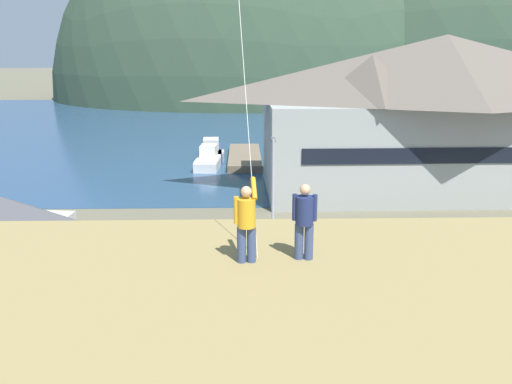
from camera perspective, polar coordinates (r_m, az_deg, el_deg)
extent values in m
plane|color=#66604C|center=(22.29, 3.85, -14.98)|extent=(600.00, 600.00, 0.00)
cube|color=gray|center=(26.70, 2.87, -9.54)|extent=(40.00, 20.00, 0.10)
cube|color=navy|center=(80.02, -0.06, 6.97)|extent=(360.00, 84.00, 0.03)
ellipsoid|color=#334733|center=(129.34, -0.09, 10.01)|extent=(91.60, 68.84, 90.66)
cube|color=#999E99|center=(45.07, 18.62, 4.55)|extent=(27.07, 11.21, 7.17)
cube|color=black|center=(40.01, 21.37, 3.59)|extent=(22.90, 0.34, 1.10)
pyramid|color=#60564C|center=(44.46, 19.27, 12.21)|extent=(28.70, 12.32, 4.90)
pyramid|color=#60564C|center=(40.85, 12.05, 11.53)|extent=(6.06, 6.06, 3.43)
cube|color=#70604C|center=(55.14, -1.21, 3.69)|extent=(3.20, 11.91, 0.70)
cube|color=silver|center=(52.61, -4.90, 3.20)|extent=(2.65, 6.81, 0.90)
cube|color=white|center=(52.51, -4.91, 3.77)|extent=(2.57, 6.61, 0.16)
cube|color=silver|center=(51.90, -5.00, 4.34)|extent=(1.65, 2.11, 1.10)
cube|color=#A8A399|center=(53.89, 2.70, 3.52)|extent=(2.72, 8.12, 0.90)
cube|color=#B7B2A8|center=(53.78, 2.70, 4.07)|extent=(2.64, 7.88, 0.16)
cube|color=silver|center=(53.07, 2.77, 4.62)|extent=(1.85, 2.45, 1.10)
cube|color=navy|center=(56.42, -4.72, 4.00)|extent=(2.53, 7.02, 0.90)
cube|color=navy|center=(56.32, -4.73, 4.53)|extent=(2.46, 6.81, 0.16)
cube|color=silver|center=(55.70, -4.75, 5.07)|extent=(1.65, 2.15, 1.10)
cube|color=#9EA3A8|center=(22.00, 5.43, -13.00)|extent=(4.30, 2.06, 0.80)
cube|color=gray|center=(21.63, 5.08, -11.27)|extent=(2.20, 1.73, 0.70)
cube|color=black|center=(21.65, 5.08, -11.35)|extent=(2.24, 1.76, 0.32)
cylinder|color=black|center=(21.68, 9.52, -14.80)|extent=(0.65, 0.26, 0.64)
cylinder|color=black|center=(23.24, 8.38, -12.60)|extent=(0.65, 0.26, 0.64)
cylinder|color=black|center=(21.21, 2.10, -15.32)|extent=(0.65, 0.26, 0.64)
cylinder|color=black|center=(22.80, 1.51, -13.00)|extent=(0.65, 0.26, 0.64)
cube|color=slate|center=(23.06, -18.80, -12.40)|extent=(4.24, 1.89, 0.80)
cube|color=#5B5B5F|center=(22.69, -18.59, -10.74)|extent=(2.14, 1.65, 0.70)
cube|color=black|center=(22.70, -18.59, -10.82)|extent=(2.18, 1.68, 0.32)
cylinder|color=black|center=(24.46, -21.14, -12.05)|extent=(0.64, 0.23, 0.64)
cylinder|color=black|center=(22.96, -22.77, -14.06)|extent=(0.64, 0.23, 0.64)
cylinder|color=black|center=(23.64, -14.80, -12.46)|extent=(0.64, 0.23, 0.64)
cylinder|color=black|center=(22.08, -16.00, -14.62)|extent=(0.64, 0.23, 0.64)
cube|color=#9EA3A8|center=(28.60, 15.75, -6.72)|extent=(4.31, 2.08, 0.80)
cube|color=gray|center=(28.39, 16.14, -5.29)|extent=(2.20, 1.74, 0.70)
cube|color=black|center=(28.41, 16.13, -5.36)|extent=(2.25, 1.77, 0.32)
cylinder|color=black|center=(29.10, 12.52, -6.97)|extent=(0.65, 0.26, 0.64)
cylinder|color=black|center=(27.50, 13.68, -8.37)|extent=(0.65, 0.26, 0.64)
cylinder|color=black|center=(30.03, 17.52, -6.63)|extent=(0.65, 0.26, 0.64)
cylinder|color=black|center=(28.48, 18.93, -7.95)|extent=(0.65, 0.26, 0.64)
cube|color=navy|center=(26.68, 2.37, -7.75)|extent=(4.21, 1.82, 0.80)
cube|color=navy|center=(26.39, 2.06, -6.25)|extent=(2.11, 1.61, 0.70)
cube|color=black|center=(26.40, 2.06, -6.32)|extent=(2.15, 1.64, 0.32)
cylinder|color=black|center=(26.13, 5.53, -9.27)|extent=(0.64, 0.22, 0.64)
cylinder|color=black|center=(27.80, 5.06, -7.72)|extent=(0.64, 0.22, 0.64)
cylinder|color=black|center=(25.94, -0.54, -9.39)|extent=(0.64, 0.22, 0.64)
cylinder|color=black|center=(27.62, -0.62, -7.82)|extent=(0.64, 0.22, 0.64)
cylinder|color=black|center=(24.45, 24.84, -12.46)|extent=(0.65, 0.27, 0.64)
cylinder|color=black|center=(25.87, 22.79, -10.70)|extent=(0.65, 0.27, 0.64)
cube|color=slate|center=(28.19, -11.92, -6.80)|extent=(4.31, 2.07, 0.80)
cube|color=#5B5B5F|center=(27.94, -12.31, -5.37)|extent=(2.20, 1.73, 0.70)
cube|color=black|center=(27.95, -12.30, -5.44)|extent=(2.24, 1.77, 0.32)
cylinder|color=black|center=(27.36, -9.22, -8.25)|extent=(0.65, 0.26, 0.64)
cylinder|color=black|center=(29.05, -8.99, -6.83)|extent=(0.65, 0.26, 0.64)
cylinder|color=black|center=(27.70, -14.92, -8.28)|extent=(0.65, 0.26, 0.64)
cylinder|color=black|center=(29.37, -14.34, -6.88)|extent=(0.65, 0.26, 0.64)
cylinder|color=#ADADB2|center=(30.82, 1.80, -0.03)|extent=(0.16, 0.16, 6.09)
cube|color=#4C4C51|center=(30.54, 1.81, 5.49)|extent=(0.24, 0.70, 0.20)
cylinder|color=#384770|center=(12.00, -1.53, -5.56)|extent=(0.20, 0.20, 0.82)
cylinder|color=#384770|center=(12.01, -0.48, -5.53)|extent=(0.20, 0.20, 0.82)
cylinder|color=gold|center=(11.77, -1.02, -2.22)|extent=(0.40, 0.40, 0.64)
sphere|color=tan|center=(11.64, -1.03, 0.04)|extent=(0.24, 0.24, 0.24)
cylinder|color=gold|center=(11.82, -0.22, 0.38)|extent=(0.14, 0.56, 0.43)
cylinder|color=gold|center=(11.74, -2.10, -1.91)|extent=(0.11, 0.11, 0.60)
cylinder|color=#384770|center=(12.22, 4.54, -5.22)|extent=(0.20, 0.20, 0.82)
cylinder|color=#384770|center=(12.22, 5.58, -5.24)|extent=(0.20, 0.20, 0.82)
cylinder|color=navy|center=(11.99, 5.14, -1.95)|extent=(0.40, 0.40, 0.64)
sphere|color=tan|center=(11.86, 5.19, 0.27)|extent=(0.24, 0.24, 0.24)
cylinder|color=navy|center=(11.97, 4.09, -1.60)|extent=(0.11, 0.11, 0.60)
cylinder|color=navy|center=(11.97, 6.20, -1.66)|extent=(0.11, 0.11, 0.60)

